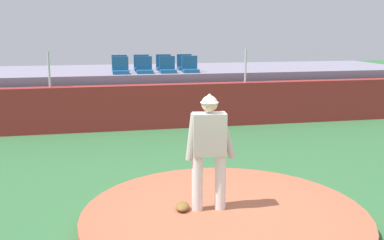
{
  "coord_description": "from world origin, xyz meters",
  "views": [
    {
      "loc": [
        -1.72,
        -5.85,
        2.81
      ],
      "look_at": [
        0.0,
        2.3,
        1.09
      ],
      "focal_mm": 41.63,
      "sensor_mm": 36.0,
      "label": 1
    }
  ],
  "objects": [
    {
      "name": "stadium_chair_0",
      "position": [
        -1.07,
        7.52,
        1.64
      ],
      "size": [
        0.48,
        0.44,
        0.5
      ],
      "rotation": [
        0.0,
        0.0,
        3.14
      ],
      "color": "#1B5583",
      "rests_on": "bleacher_platform"
    },
    {
      "name": "stadium_chair_5",
      "position": [
        -0.36,
        8.41,
        1.64
      ],
      "size": [
        0.48,
        0.44,
        0.5
      ],
      "rotation": [
        0.0,
        0.0,
        3.14
      ],
      "color": "#1B5583",
      "rests_on": "bleacher_platform"
    },
    {
      "name": "ground_plane",
      "position": [
        0.0,
        0.0,
        0.0
      ],
      "size": [
        60.0,
        60.0,
        0.0
      ],
      "primitive_type": "plane",
      "color": "#33683A"
    },
    {
      "name": "stadium_chair_4",
      "position": [
        -1.05,
        8.42,
        1.64
      ],
      "size": [
        0.48,
        0.44,
        0.5
      ],
      "rotation": [
        0.0,
        0.0,
        3.14
      ],
      "color": "#1B5583",
      "rests_on": "bleacher_platform"
    },
    {
      "name": "pitchers_mound",
      "position": [
        0.0,
        0.0,
        0.1
      ],
      "size": [
        4.18,
        4.18,
        0.19
      ],
      "primitive_type": "cylinder",
      "color": "#A65A3E",
      "rests_on": "ground_plane"
    },
    {
      "name": "stadium_chair_2",
      "position": [
        0.34,
        7.53,
        1.64
      ],
      "size": [
        0.48,
        0.44,
        0.5
      ],
      "rotation": [
        0.0,
        0.0,
        3.14
      ],
      "color": "#1B5583",
      "rests_on": "bleacher_platform"
    },
    {
      "name": "stadium_chair_3",
      "position": [
        1.04,
        7.53,
        1.64
      ],
      "size": [
        0.48,
        0.44,
        0.5
      ],
      "rotation": [
        0.0,
        0.0,
        3.14
      ],
      "color": "#1B5583",
      "rests_on": "bleacher_platform"
    },
    {
      "name": "stadium_chair_1",
      "position": [
        -0.36,
        7.54,
        1.64
      ],
      "size": [
        0.48,
        0.44,
        0.5
      ],
      "rotation": [
        0.0,
        0.0,
        3.14
      ],
      "color": "#1B5583",
      "rests_on": "bleacher_platform"
    },
    {
      "name": "fielding_glove",
      "position": [
        -0.59,
        0.18,
        0.25
      ],
      "size": [
        0.27,
        0.34,
        0.11
      ],
      "primitive_type": "ellipsoid",
      "rotation": [
        0.0,
        0.0,
        4.45
      ],
      "color": "brown",
      "rests_on": "pitchers_mound"
    },
    {
      "name": "pitcher",
      "position": [
        -0.2,
        0.14,
        1.19
      ],
      "size": [
        0.74,
        0.29,
        1.73
      ],
      "rotation": [
        0.0,
        0.0,
        -0.09
      ],
      "color": "silver",
      "rests_on": "pitchers_mound"
    },
    {
      "name": "fence_post_right",
      "position": [
        2.5,
        6.58,
        1.74
      ],
      "size": [
        0.06,
        0.06,
        0.96
      ],
      "primitive_type": "cylinder",
      "color": "silver",
      "rests_on": "brick_barrier"
    },
    {
      "name": "brick_barrier",
      "position": [
        0.0,
        6.58,
        0.63
      ],
      "size": [
        17.57,
        0.4,
        1.26
      ],
      "primitive_type": "cube",
      "color": "maroon",
      "rests_on": "ground_plane"
    },
    {
      "name": "fence_post_left",
      "position": [
        -3.01,
        6.58,
        1.74
      ],
      "size": [
        0.06,
        0.06,
        0.96
      ],
      "primitive_type": "cylinder",
      "color": "silver",
      "rests_on": "brick_barrier"
    },
    {
      "name": "stadium_chair_6",
      "position": [
        0.36,
        8.44,
        1.64
      ],
      "size": [
        0.48,
        0.44,
        0.5
      ],
      "rotation": [
        0.0,
        0.0,
        3.14
      ],
      "color": "#1B5583",
      "rests_on": "bleacher_platform"
    },
    {
      "name": "bleacher_platform",
      "position": [
        0.0,
        9.03,
        0.74
      ],
      "size": [
        17.53,
        4.07,
        1.49
      ],
      "primitive_type": "cube",
      "color": "gray",
      "rests_on": "ground_plane"
    },
    {
      "name": "stadium_chair_7",
      "position": [
        1.05,
        8.42,
        1.64
      ],
      "size": [
        0.48,
        0.44,
        0.5
      ],
      "rotation": [
        0.0,
        0.0,
        3.14
      ],
      "color": "#1B5583",
      "rests_on": "bleacher_platform"
    }
  ]
}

